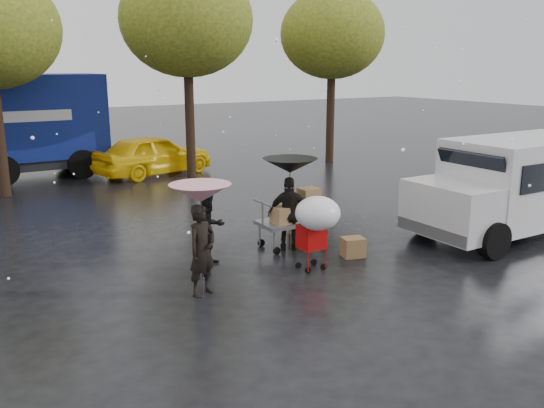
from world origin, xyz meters
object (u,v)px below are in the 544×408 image
vendor_cart (296,213)px  white_van (515,185)px  person_black (290,214)px  shopping_cart (317,217)px  person_pink (202,250)px  yellow_taxi (154,155)px

vendor_cart → white_van: white_van is taller
person_black → shopping_cart: size_ratio=1.07×
person_black → vendor_cart: size_ratio=1.03×
person_black → shopping_cart: (-0.30, -1.38, 0.28)m
vendor_cart → person_pink: bearing=-153.1°
shopping_cart → yellow_taxi: size_ratio=0.34×
person_black → vendor_cart: 0.33m
person_black → person_pink: bearing=57.9°
person_black → vendor_cart: (0.28, 0.17, -0.06)m
person_pink → vendor_cart: size_ratio=1.03×
person_black → vendor_cart: bearing=-116.7°
person_black → shopping_cart: bearing=109.4°
person_pink → white_van: 7.61m
person_black → white_van: white_van is taller
person_pink → yellow_taxi: (3.09, 10.91, -0.06)m
person_black → shopping_cart: person_black is taller
person_pink → white_van: white_van is taller
vendor_cart → white_van: bearing=-21.1°
white_van → yellow_taxi: white_van is taller
vendor_cart → shopping_cart: bearing=-110.4°
white_van → yellow_taxi: bearing=111.8°
yellow_taxi → person_pink: bearing=150.5°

